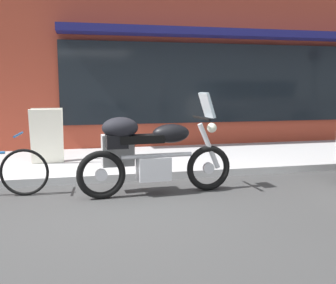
% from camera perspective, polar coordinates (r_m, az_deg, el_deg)
% --- Properties ---
extents(ground_plane, '(80.00, 80.00, 0.00)m').
position_cam_1_polar(ground_plane, '(4.75, -8.72, -10.07)').
color(ground_plane, '#393939').
extents(touring_motorcycle, '(2.18, 0.62, 1.40)m').
position_cam_1_polar(touring_motorcycle, '(5.25, -3.10, -1.39)').
color(touring_motorcycle, black).
rests_on(touring_motorcycle, ground_plane).
extents(sandwich_board_sign, '(0.55, 0.42, 0.97)m').
position_cam_1_polar(sandwich_board_sign, '(7.15, -17.53, 0.87)').
color(sandwich_board_sign, silver).
rests_on(sandwich_board_sign, sidewalk_curb).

